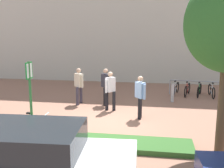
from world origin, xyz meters
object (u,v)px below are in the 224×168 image
Objects in this scene: bike_rack_cluster at (205,90)px; car_white_hatch at (32,162)px; parking_sign_post at (30,90)px; person_shirt_white at (110,88)px; person_suited_dark at (106,84)px; person_casual_tan at (79,84)px; bollard_steel at (173,93)px; bike_at_sign at (36,127)px; person_shirt_blue at (140,94)px.

bike_rack_cluster is 11.08m from car_white_hatch.
parking_sign_post reaches higher than person_shirt_white.
person_suited_dark and person_casual_tan have the same top height.
bollard_steel is (4.68, 5.57, -1.21)m from parking_sign_post.
person_shirt_white is 0.39× the size of car_white_hatch.
person_suited_dark is at bearing 70.35° from bike_at_sign.
car_white_hatch is at bearing -111.99° from bollard_steel.
bike_rack_cluster is (6.46, 7.01, -1.32)m from parking_sign_post.
parking_sign_post is at bearing -132.65° from bike_rack_cluster.
person_shirt_white is (0.36, -0.88, 0.00)m from person_suited_dark.
bike_at_sign is at bearing -109.65° from person_suited_dark.
bike_at_sign is at bearing 113.34° from car_white_hatch.
car_white_hatch is at bearing -95.37° from person_shirt_white.
person_shirt_blue is at bearing 38.02° from bike_at_sign.
person_casual_tan is (-6.19, -2.54, 0.64)m from bike_rack_cluster.
bike_at_sign is 0.98× the size of person_casual_tan.
car_white_hatch is (-3.37, -8.36, 0.31)m from bollard_steel.
car_white_hatch is (1.03, -7.25, -0.23)m from person_casual_tan.
person_suited_dark is (-3.13, -1.02, 0.53)m from bollard_steel.
person_suited_dark and person_shirt_blue have the same top height.
person_shirt_white is at bearing 61.02° from bike_at_sign.
bollard_steel is (4.67, 5.34, 0.10)m from bike_at_sign.
person_shirt_blue is at bearing -46.15° from person_suited_dark.
bollard_steel is at bearing 18.00° from person_suited_dark.
bike_rack_cluster is at bearing 62.22° from car_white_hatch.
parking_sign_post reaches higher than person_casual_tan.
bike_at_sign is 1.87× the size of bollard_steel.
parking_sign_post is 3.20m from car_white_hatch.
person_casual_tan is (-1.63, 0.79, 0.00)m from person_shirt_white.
bike_rack_cluster is at bearing 38.87° from bollard_steel.
person_shirt_white reaches higher than bike_at_sign.
person_casual_tan is at bearing 86.48° from parking_sign_post.
person_shirt_white is 1.00× the size of person_shirt_blue.
person_shirt_blue reaches higher than car_white_hatch.
person_shirt_blue is (3.25, 2.78, -0.68)m from parking_sign_post.
person_shirt_white is at bearing -143.77° from bike_rack_cluster.
bollard_steel is at bearing 14.10° from person_casual_tan.
person_suited_dark is 1.00× the size of person_casual_tan.
person_casual_tan is (-1.27, -0.09, 0.00)m from person_suited_dark.
person_shirt_blue is at bearing -33.84° from person_shirt_white.
bike_at_sign is at bearing 89.69° from parking_sign_post.
person_suited_dark reaches higher than bollard_steel.
person_casual_tan reaches higher than bike_rack_cluster.
person_suited_dark is at bearing 88.10° from car_white_hatch.
bollard_steel is 0.52× the size of person_shirt_blue.
person_shirt_blue is (1.71, -1.78, 0.00)m from person_suited_dark.
bike_rack_cluster is 2.18× the size of person_casual_tan.
car_white_hatch is (1.30, -2.78, -0.90)m from parking_sign_post.
car_white_hatch reaches higher than bollard_steel.
parking_sign_post is at bearing -93.52° from person_casual_tan.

